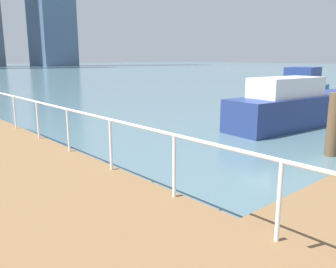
% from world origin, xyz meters
% --- Properties ---
extents(ground_plane, '(300.00, 300.00, 0.00)m').
position_xyz_m(ground_plane, '(0.00, 20.00, 0.00)').
color(ground_plane, slate).
extents(dock_piling_1, '(0.32, 0.32, 1.74)m').
position_xyz_m(dock_piling_1, '(2.73, 11.35, 0.87)').
color(dock_piling_1, brown).
rests_on(dock_piling_1, ground_plane).
extents(moored_boat_0, '(7.47, 3.51, 2.08)m').
position_xyz_m(moored_boat_0, '(13.89, 18.39, 0.73)').
color(moored_boat_0, '#1E6B8C').
rests_on(moored_boat_0, ground_plane).
extents(moored_boat_1, '(7.56, 2.39, 1.94)m').
position_xyz_m(moored_boat_1, '(6.24, 14.22, 0.77)').
color(moored_boat_1, navy).
rests_on(moored_boat_1, ground_plane).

